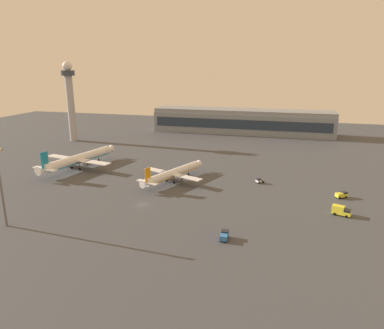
# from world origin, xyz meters

# --- Properties ---
(ground_plane) EXTENTS (416.00, 416.00, 0.00)m
(ground_plane) POSITION_xyz_m (0.00, 0.00, 0.00)
(ground_plane) COLOR #424449
(terminal_building) EXTENTS (122.14, 22.40, 16.40)m
(terminal_building) POSITION_xyz_m (14.37, 141.85, 8.09)
(terminal_building) COLOR gray
(terminal_building) RESTS_ON ground
(control_tower) EXTENTS (8.00, 8.00, 48.08)m
(control_tower) POSITION_xyz_m (-83.69, 87.22, 27.41)
(control_tower) COLOR #A8A8B2
(control_tower) RESTS_ON ground
(airplane_taxiway_distant) EXTENTS (27.31, 34.65, 9.24)m
(airplane_taxiway_distant) POSITION_xyz_m (2.27, 26.31, 3.49)
(airplane_taxiway_distant) COLOR white
(airplane_taxiway_distant) RESTS_ON ground
(airplane_far_stand) EXTENTS (35.46, 45.29, 11.69)m
(airplane_far_stand) POSITION_xyz_m (-45.36, 33.03, 4.42)
(airplane_far_stand) COLOR white
(airplane_far_stand) RESTS_ON ground
(pushback_tug) EXTENTS (3.50, 3.38, 2.05)m
(pushback_tug) POSITION_xyz_m (36.06, 33.67, 1.07)
(pushback_tug) COLOR white
(pushback_tug) RESTS_ON ground
(baggage_tractor) EXTENTS (4.53, 3.92, 2.25)m
(baggage_tractor) POSITION_xyz_m (66.04, 25.01, 1.18)
(baggage_tractor) COLOR yellow
(baggage_tractor) RESTS_ON ground
(cargo_loader) EXTENTS (2.09, 4.18, 2.25)m
(cargo_loader) POSITION_xyz_m (31.50, -17.17, 1.18)
(cargo_loader) COLOR #3372BF
(cargo_loader) RESTS_ON ground
(catering_truck) EXTENTS (6.10, 4.01, 3.05)m
(catering_truck) POSITION_xyz_m (63.90, 8.50, 1.58)
(catering_truck) COLOR yellow
(catering_truck) RESTS_ON ground
(apron_light_west) EXTENTS (4.80, 0.90, 23.80)m
(apron_light_west) POSITION_xyz_m (-31.78, -26.01, 13.71)
(apron_light_west) COLOR slate
(apron_light_west) RESTS_ON ground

